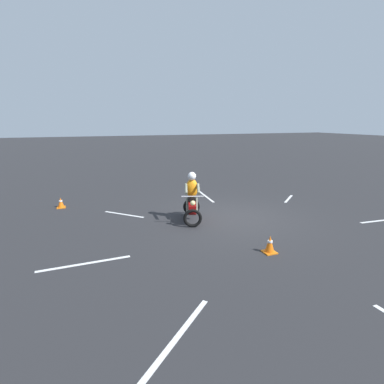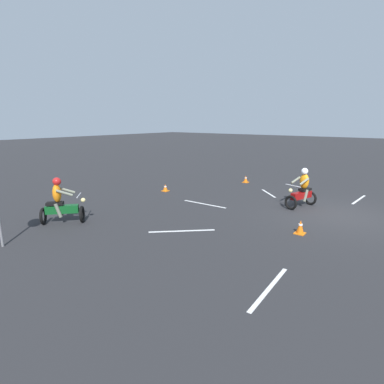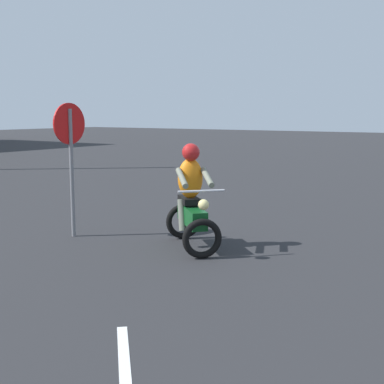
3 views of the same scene
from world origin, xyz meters
TOP-DOWN VIEW (x-y plane):
  - ground_plane at (0.00, 0.00)m, footprint 120.00×120.00m
  - motorcycle_rider_foreground at (1.45, -0.25)m, footprint 1.04×1.55m
  - motorcycle_rider_background at (7.56, 6.94)m, footprint 1.39×1.43m
  - traffic_cone_near_left at (5.69, -3.48)m, footprint 0.32×0.32m
  - traffic_cone_near_right at (0.50, 2.86)m, footprint 0.32×0.32m
  - traffic_cone_mid_center at (7.99, 1.02)m, footprint 0.32×0.32m
  - lane_stripe_e at (4.97, 1.83)m, footprint 2.14×0.15m
  - lane_stripe_ne at (3.69, 4.97)m, footprint 1.68×1.56m
  - lane_stripe_n at (-0.01, 6.52)m, footprint 0.17×2.12m
  - lane_stripe_s at (-0.30, -3.09)m, footprint 0.29×2.07m
  - lane_stripe_se at (3.53, -1.73)m, footprint 1.26×1.28m

SIDE VIEW (x-z plane):
  - ground_plane at x=0.00m, z-range 0.00..0.00m
  - lane_stripe_e at x=4.97m, z-range 0.00..0.01m
  - lane_stripe_ne at x=3.69m, z-range 0.00..0.01m
  - lane_stripe_n at x=-0.01m, z-range 0.00..0.01m
  - lane_stripe_s at x=-0.30m, z-range 0.00..0.01m
  - lane_stripe_se at x=3.53m, z-range 0.00..0.01m
  - traffic_cone_mid_center at x=7.99m, z-range -0.01..0.35m
  - traffic_cone_near_left at x=5.69m, z-range -0.01..0.40m
  - traffic_cone_near_right at x=0.50m, z-range -0.01..0.45m
  - motorcycle_rider_foreground at x=1.45m, z-range -0.10..1.56m
  - motorcycle_rider_background at x=7.56m, z-range -0.10..1.56m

